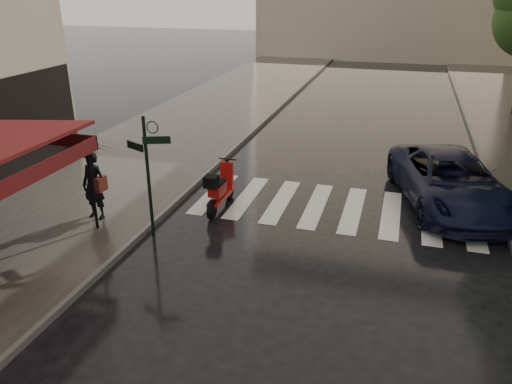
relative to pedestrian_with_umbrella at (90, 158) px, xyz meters
The scene contains 9 objects.
ground 4.82m from the pedestrian_with_umbrella, 47.80° to the right, with size 120.00×120.00×0.00m, color black.
sidewalk_near 8.99m from the pedestrian_with_umbrella, 99.77° to the left, with size 6.00×60.00×0.12m, color #38332D.
curb_near 8.99m from the pedestrian_with_umbrella, 79.86° to the left, with size 0.12×60.00×0.16m, color #595651.
curb_far 13.70m from the pedestrian_with_umbrella, 39.73° to the left, with size 0.12×60.00×0.16m, color #595651.
crosswalk 6.80m from the pedestrian_with_umbrella, 24.20° to the left, with size 7.85×3.20×0.01m.
signpost 1.84m from the pedestrian_with_umbrella, ahead, with size 1.17×0.29×3.10m.
pedestrian_with_umbrella is the anchor object (origin of this frame).
scooter 3.55m from the pedestrian_with_umbrella, 30.10° to the left, with size 0.52×1.95×1.28m.
parked_car 9.88m from the pedestrian_with_umbrella, 22.70° to the left, with size 2.50×5.43×1.51m, color black.
Camera 1 is at (4.52, -7.07, 5.95)m, focal length 35.00 mm.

